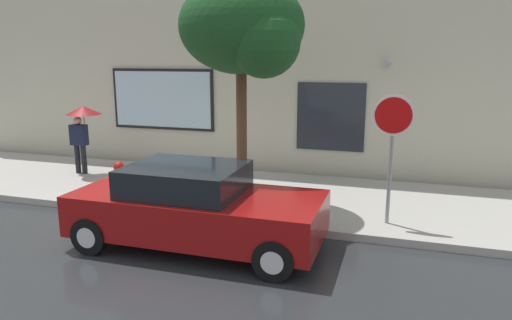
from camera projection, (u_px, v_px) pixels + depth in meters
The scene contains 8 objects.
ground_plane at pixel (150, 239), 8.53m from camera, with size 60.00×60.00×0.00m, color #282B2D.
sidewalk at pixel (213, 191), 11.31m from camera, with size 20.00×4.00×0.15m, color #A3A099.
building_facade at pixel (245, 48), 12.90m from camera, with size 20.00×0.67×7.00m.
parked_car at pixel (195, 207), 8.08m from camera, with size 4.30×1.92×1.44m.
fire_hydrant at pixel (120, 180), 10.49m from camera, with size 0.30×0.44×0.83m.
pedestrian_with_umbrella at pixel (82, 121), 12.41m from camera, with size 0.94×0.94×1.84m.
street_tree at pixel (246, 30), 9.35m from camera, with size 2.59×2.20×4.69m.
stop_sign at pixel (392, 134), 8.54m from camera, with size 0.76×0.10×2.45m.
Camera 1 is at (4.26, -7.06, 3.26)m, focal length 32.79 mm.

